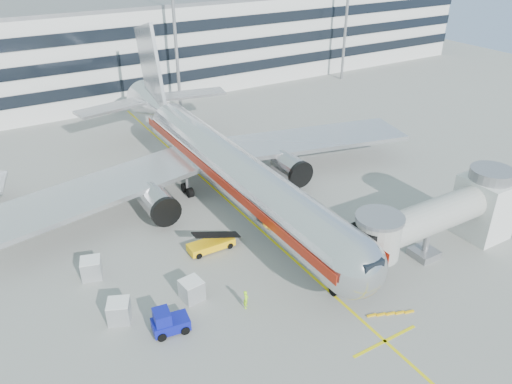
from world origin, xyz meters
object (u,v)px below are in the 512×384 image
main_jet (221,161)px  cargo_container_right (91,268)px  baggage_tug (168,322)px  cargo_container_front (192,290)px  cargo_container_left (119,311)px  belt_loader (211,244)px  ramp_worker (246,299)px

main_jet → cargo_container_right: size_ratio=24.77×
baggage_tug → cargo_container_front: bearing=39.5°
baggage_tug → cargo_container_front: 3.95m
cargo_container_right → cargo_container_front: 9.37m
main_jet → baggage_tug: size_ratio=17.51×
baggage_tug → cargo_container_right: bearing=108.3°
cargo_container_front → cargo_container_left: bearing=174.6°
belt_loader → ramp_worker: 8.66m
baggage_tug → ramp_worker: baggage_tug is taller
belt_loader → ramp_worker: (-1.18, -8.57, 0.18)m
cargo_container_front → ramp_worker: bearing=-44.7°
main_jet → cargo_container_front: size_ratio=27.92×
main_jet → ramp_worker: size_ratio=31.74×
belt_loader → main_jet: bearing=56.8°
cargo_container_left → cargo_container_front: (5.79, -0.55, -0.01)m
cargo_container_right → cargo_container_front: cargo_container_right is taller
baggage_tug → cargo_container_left: baggage_tug is taller
cargo_container_front → ramp_worker: 4.52m
cargo_container_left → cargo_container_front: 5.82m
cargo_container_left → cargo_container_front: size_ratio=1.19×
belt_loader → cargo_container_left: (-10.18, -4.84, 0.26)m
cargo_container_front → main_jet: bearing=54.4°
belt_loader → cargo_container_front: 6.96m
belt_loader → ramp_worker: size_ratio=2.87×
main_jet → cargo_container_left: 21.19m
main_jet → belt_loader: bearing=-123.2°
belt_loader → cargo_container_left: 11.28m
belt_loader → baggage_tug: 10.86m
main_jet → ramp_worker: 18.97m
ramp_worker → cargo_container_front: bearing=86.2°
belt_loader → cargo_container_front: bearing=-129.2°
belt_loader → cargo_container_front: (-4.39, -5.39, 0.25)m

